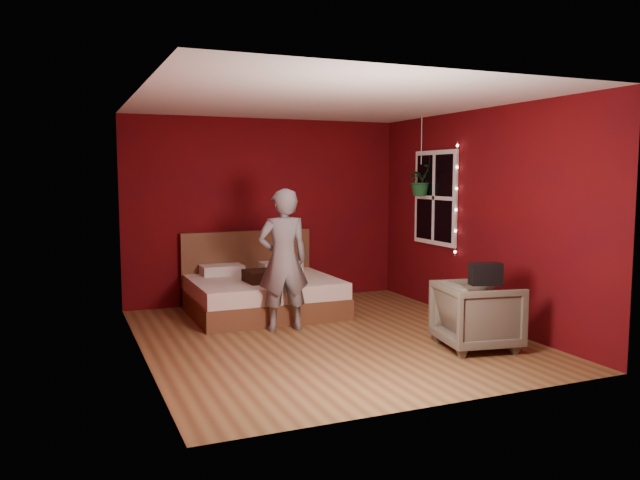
# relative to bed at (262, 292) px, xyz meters

# --- Properties ---
(floor) EXTENTS (4.50, 4.50, 0.00)m
(floor) POSITION_rel_bed_xyz_m (0.30, -1.50, -0.27)
(floor) COLOR olive
(floor) RESTS_ON ground
(room_walls) EXTENTS (4.04, 4.54, 2.62)m
(room_walls) POSITION_rel_bed_xyz_m (0.30, -1.50, 1.41)
(room_walls) COLOR #5B090A
(room_walls) RESTS_ON ground
(window) EXTENTS (0.05, 0.97, 1.27)m
(window) POSITION_rel_bed_xyz_m (2.27, -0.60, 1.23)
(window) COLOR white
(window) RESTS_ON room_walls
(fairy_lights) EXTENTS (0.04, 0.04, 1.45)m
(fairy_lights) POSITION_rel_bed_xyz_m (2.24, -1.12, 1.23)
(fairy_lights) COLOR silver
(fairy_lights) RESTS_ON room_walls
(bed) EXTENTS (1.86, 1.58, 1.02)m
(bed) POSITION_rel_bed_xyz_m (0.00, 0.00, 0.00)
(bed) COLOR brown
(bed) RESTS_ON ground
(person) EXTENTS (0.63, 0.45, 1.65)m
(person) POSITION_rel_bed_xyz_m (-0.05, -1.00, 0.56)
(person) COLOR slate
(person) RESTS_ON ground
(armchair) EXTENTS (0.89, 0.87, 0.70)m
(armchair) POSITION_rel_bed_xyz_m (1.56, -2.52, 0.09)
(armchair) COLOR #6C6755
(armchair) RESTS_ON ground
(handbag) EXTENTS (0.35, 0.25, 0.22)m
(handbag) POSITION_rel_bed_xyz_m (1.52, -2.68, 0.55)
(handbag) COLOR black
(handbag) RESTS_ON armchair
(throw_pillow) EXTENTS (0.44, 0.44, 0.15)m
(throw_pillow) POSITION_rel_bed_xyz_m (-0.09, -0.33, 0.27)
(throw_pillow) COLOR #331F11
(throw_pillow) RESTS_ON bed
(hanging_plant) EXTENTS (0.40, 0.35, 1.08)m
(hanging_plant) POSITION_rel_bed_xyz_m (2.18, -0.37, 1.47)
(hanging_plant) COLOR silver
(hanging_plant) RESTS_ON room_walls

